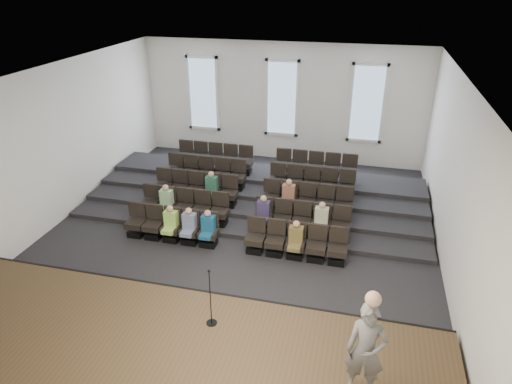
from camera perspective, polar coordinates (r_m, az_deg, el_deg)
ground at (r=14.34m, az=-2.36°, el=-5.77°), size 14.00×14.00×0.00m
ceiling at (r=12.46m, az=-2.79°, el=14.23°), size 12.00×14.00×0.02m
wall_back at (r=19.69m, az=3.27°, el=11.09°), size 12.00×0.04×5.00m
wall_front at (r=7.71m, az=-17.94°, el=-16.39°), size 12.00×0.04×5.00m
wall_left at (r=15.89m, az=-23.97°, el=5.20°), size 0.04×14.00×5.00m
wall_right at (r=12.97m, az=23.90°, el=0.76°), size 0.04×14.00×5.00m
stage at (r=10.42m, az=-10.61°, el=-18.93°), size 11.80×3.60×0.50m
stage_lip at (r=11.62m, az=-7.05°, el=-13.08°), size 11.80×0.06×0.52m
risers at (r=16.94m, az=0.59°, el=0.27°), size 11.80×4.80×0.60m
seating_rows at (r=15.30m, az=-0.81°, el=-0.66°), size 6.80×4.70×1.67m
windows at (r=19.57m, az=3.25°, el=11.60°), size 8.44×0.10×3.24m
audience at (r=14.16m, az=-2.75°, el=-2.50°), size 5.45×2.64×1.10m
speaker at (r=8.74m, az=13.58°, el=-18.77°), size 0.75×0.51×1.97m
mic_stand at (r=10.27m, az=-5.66°, el=-14.23°), size 0.24×0.24×1.43m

